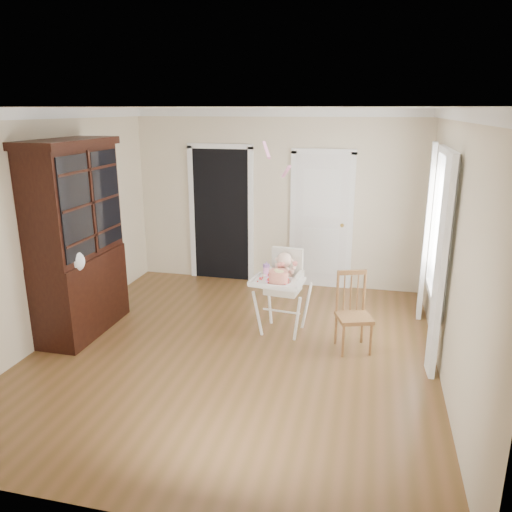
% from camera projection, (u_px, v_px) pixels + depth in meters
% --- Properties ---
extents(floor, '(5.00, 5.00, 0.00)m').
position_uv_depth(floor, '(234.00, 351.00, 5.76)').
color(floor, brown).
rests_on(floor, ground).
extents(ceiling, '(5.00, 5.00, 0.00)m').
position_uv_depth(ceiling, '(230.00, 108.00, 4.99)').
color(ceiling, white).
rests_on(ceiling, wall_back).
extents(wall_back, '(4.50, 0.00, 4.50)m').
position_uv_depth(wall_back, '(277.00, 199.00, 7.70)').
color(wall_back, beige).
rests_on(wall_back, floor).
extents(wall_left, '(0.00, 5.00, 5.00)m').
position_uv_depth(wall_left, '(49.00, 227.00, 5.87)').
color(wall_left, beige).
rests_on(wall_left, floor).
extents(wall_right, '(0.00, 5.00, 5.00)m').
position_uv_depth(wall_right, '(453.00, 252.00, 4.87)').
color(wall_right, beige).
rests_on(wall_right, floor).
extents(crown_molding, '(4.50, 5.00, 0.12)m').
position_uv_depth(crown_molding, '(230.00, 114.00, 5.01)').
color(crown_molding, white).
rests_on(crown_molding, ceiling).
extents(doorway, '(1.06, 0.05, 2.22)m').
position_uv_depth(doorway, '(221.00, 212.00, 7.96)').
color(doorway, black).
rests_on(doorway, wall_back).
extents(closet_door, '(0.96, 0.09, 2.13)m').
position_uv_depth(closet_door, '(321.00, 222.00, 7.62)').
color(closet_door, white).
rests_on(closet_door, wall_back).
extents(window_right, '(0.13, 1.84, 2.30)m').
position_uv_depth(window_right, '(436.00, 238.00, 5.65)').
color(window_right, white).
rests_on(window_right, wall_right).
extents(high_chair, '(0.68, 0.82, 1.07)m').
position_uv_depth(high_chair, '(283.00, 282.00, 6.09)').
color(high_chair, white).
rests_on(high_chair, floor).
extents(baby, '(0.30, 0.23, 0.44)m').
position_uv_depth(baby, '(284.00, 270.00, 6.07)').
color(baby, beige).
rests_on(baby, high_chair).
extents(cake, '(0.30, 0.30, 0.14)m').
position_uv_depth(cake, '(278.00, 276.00, 5.82)').
color(cake, silver).
rests_on(cake, high_chair).
extents(sippy_cup, '(0.08, 0.08, 0.20)m').
position_uv_depth(sippy_cup, '(266.00, 270.00, 6.01)').
color(sippy_cup, '#F394D2').
rests_on(sippy_cup, high_chair).
extents(china_cabinet, '(0.62, 1.40, 2.36)m').
position_uv_depth(china_cabinet, '(76.00, 240.00, 5.98)').
color(china_cabinet, black).
rests_on(china_cabinet, floor).
extents(dining_chair, '(0.47, 0.47, 0.91)m').
position_uv_depth(dining_chair, '(353.00, 314.00, 5.72)').
color(dining_chair, brown).
rests_on(dining_chair, floor).
extents(streamer, '(0.19, 0.47, 0.15)m').
position_uv_depth(streamer, '(266.00, 150.00, 5.25)').
color(streamer, '#FE93CA').
rests_on(streamer, ceiling).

